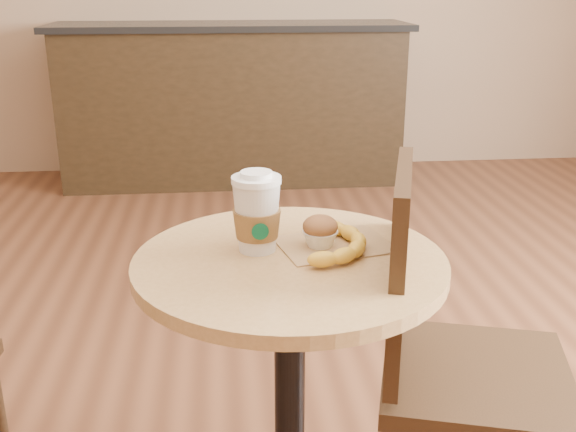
% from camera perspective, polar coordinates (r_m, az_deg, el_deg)
% --- Properties ---
extents(cafe_table, '(0.67, 0.67, 0.75)m').
position_cam_1_polar(cafe_table, '(1.55, 0.15, -11.30)').
color(cafe_table, black).
rests_on(cafe_table, ground).
extents(chair_right, '(0.51, 0.51, 0.94)m').
position_cam_1_polar(chair_right, '(1.58, 13.38, -11.33)').
color(chair_right, '#362313').
rests_on(chair_right, ground).
extents(service_counter, '(2.30, 0.65, 1.04)m').
position_cam_1_polar(service_counter, '(4.57, -4.70, 9.50)').
color(service_counter, black).
rests_on(service_counter, ground).
extents(kraft_bag, '(0.28, 0.23, 0.00)m').
position_cam_1_polar(kraft_bag, '(1.51, 3.91, -2.42)').
color(kraft_bag, '#A57E50').
rests_on(kraft_bag, cafe_table).
extents(coffee_cup, '(0.11, 0.11, 0.18)m').
position_cam_1_polar(coffee_cup, '(1.45, -2.65, 0.04)').
color(coffee_cup, silver).
rests_on(coffee_cup, cafe_table).
extents(muffin, '(0.08, 0.08, 0.07)m').
position_cam_1_polar(muffin, '(1.48, 2.74, -1.29)').
color(muffin, white).
rests_on(muffin, kraft_bag).
extents(banana, '(0.24, 0.29, 0.03)m').
position_cam_1_polar(banana, '(1.47, 4.24, -2.24)').
color(banana, gold).
rests_on(banana, kraft_bag).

